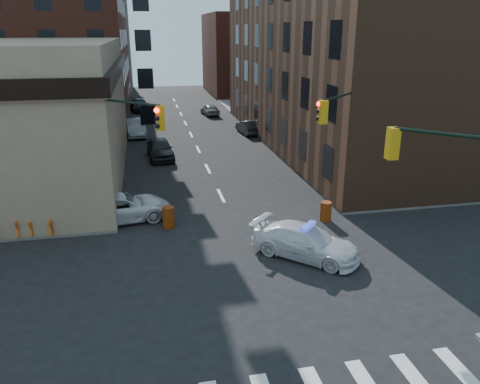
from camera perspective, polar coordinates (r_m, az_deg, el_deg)
name	(u,v)px	position (r m, az deg, el deg)	size (l,w,h in m)	color
ground	(260,275)	(19.80, 2.42, -10.04)	(140.00, 140.00, 0.00)	black
sidewalk_ne	(385,117)	(57.32, 17.28, 8.72)	(34.00, 54.50, 0.15)	gray
commercial_row_ne	(345,62)	(42.96, 12.64, 15.20)	(14.00, 34.00, 14.00)	#533321
filler_nw	(62,41)	(79.64, -20.93, 16.82)	(20.00, 18.00, 16.00)	brown
filler_ne	(259,54)	(77.03, 2.30, 16.46)	(16.00, 16.00, 12.00)	#60291E
signal_pole_nw	(113,150)	(22.78, -15.27, 4.99)	(3.58, 3.67, 8.00)	black
signal_pole_ne	(346,139)	(24.87, 12.79, 6.35)	(3.67, 3.58, 8.00)	black
tree_ne_near	(272,99)	(44.77, 3.90, 11.23)	(3.00, 3.00, 4.85)	black
tree_ne_far	(253,89)	(52.46, 1.55, 12.44)	(3.00, 3.00, 4.85)	black
police_car	(306,242)	(21.16, 8.00, -6.04)	(2.00, 4.92, 1.43)	white
pickup	(122,207)	(25.63, -14.24, -1.84)	(2.40, 5.21, 1.45)	silver
parked_car_wnear	(160,149)	(37.48, -9.72, 5.24)	(1.88, 4.67, 1.59)	black
parked_car_wfar	(136,128)	(46.13, -12.55, 7.67)	(1.69, 4.85, 1.60)	gray
parked_car_wdeep	(140,105)	(60.70, -12.13, 10.33)	(2.07, 5.09, 1.48)	black
parked_car_enear	(248,127)	(45.96, 0.98, 7.90)	(1.40, 4.01, 1.32)	black
parked_car_efar	(210,109)	(56.52, -3.68, 10.02)	(1.60, 3.98, 1.35)	gray
pedestrian_a	(106,213)	(24.47, -16.01, -2.48)	(0.57, 0.38, 1.57)	black
barrel_road	(326,211)	(25.26, 10.42, -2.35)	(0.59, 0.59, 1.05)	#C04409
barrel_bank	(169,217)	(24.32, -8.70, -3.05)	(0.62, 0.62, 1.10)	#C04209
barricade_nw_a	(43,226)	(24.77, -22.91, -3.86)	(1.22, 0.61, 0.91)	red
barricade_nw_b	(6,228)	(25.16, -26.59, -3.94)	(1.34, 0.67, 1.00)	#E1510A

